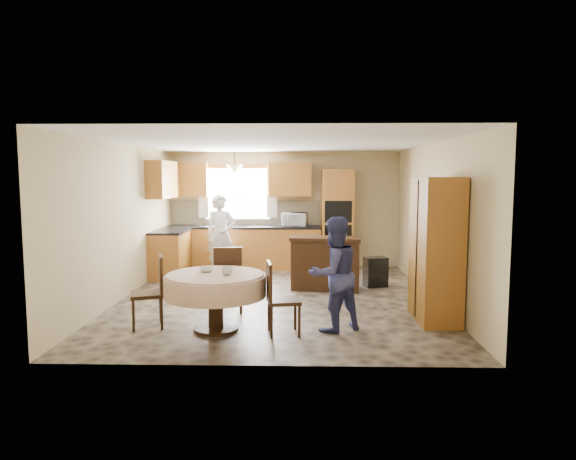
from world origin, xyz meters
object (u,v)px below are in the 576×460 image
(dining_table, at_px, (215,286))
(chair_right, at_px, (278,295))
(chair_left, at_px, (153,288))
(person_dining, at_px, (334,274))
(oven_tower, at_px, (337,220))
(person_sink, at_px, (221,235))
(sideboard, at_px, (326,265))
(cupboard, at_px, (436,249))
(chair_back, at_px, (228,276))

(dining_table, bearing_deg, chair_right, -11.08)
(chair_left, relative_size, chair_right, 1.03)
(chair_right, relative_size, person_dining, 0.63)
(oven_tower, bearing_deg, person_sink, -162.44)
(dining_table, distance_m, chair_left, 0.86)
(chair_left, height_order, person_dining, person_dining)
(oven_tower, bearing_deg, chair_right, -102.94)
(chair_right, height_order, person_dining, person_dining)
(sideboard, relative_size, cupboard, 0.62)
(oven_tower, height_order, person_sink, oven_tower)
(sideboard, bearing_deg, oven_tower, 88.77)
(sideboard, relative_size, chair_back, 1.24)
(cupboard, height_order, chair_left, cupboard)
(person_dining, bearing_deg, oven_tower, -125.28)
(person_sink, height_order, person_dining, person_sink)
(chair_back, relative_size, person_sink, 0.61)
(dining_table, relative_size, person_dining, 0.88)
(cupboard, bearing_deg, oven_tower, 105.34)
(oven_tower, relative_size, person_sink, 1.32)
(sideboard, relative_size, chair_left, 1.29)
(person_dining, bearing_deg, dining_table, -29.63)
(person_sink, distance_m, person_dining, 4.20)
(oven_tower, height_order, person_dining, oven_tower)
(oven_tower, height_order, chair_left, oven_tower)
(dining_table, distance_m, chair_back, 0.85)
(sideboard, xyz_separation_m, cupboard, (1.41, -1.87, 0.55))
(sideboard, distance_m, person_sink, 2.43)
(dining_table, bearing_deg, oven_tower, 67.29)
(person_dining, bearing_deg, chair_back, -59.76)
(chair_left, bearing_deg, person_dining, 69.68)
(chair_right, bearing_deg, oven_tower, -22.05)
(cupboard, height_order, chair_right, cupboard)
(person_dining, bearing_deg, sideboard, -121.00)
(dining_table, relative_size, chair_right, 1.41)
(chair_right, bearing_deg, chair_back, 28.11)
(oven_tower, height_order, cupboard, oven_tower)
(sideboard, height_order, person_sink, person_sink)
(chair_right, bearing_deg, person_dining, -84.30)
(oven_tower, relative_size, person_dining, 1.44)
(sideboard, xyz_separation_m, chair_back, (-1.48, -1.58, 0.11))
(chair_left, distance_m, person_dining, 2.37)
(dining_table, bearing_deg, chair_back, 87.17)
(oven_tower, bearing_deg, cupboard, -74.66)
(oven_tower, xyz_separation_m, sideboard, (-0.34, -2.03, -0.63))
(sideboard, height_order, chair_back, chair_back)
(chair_left, bearing_deg, dining_table, 63.13)
(cupboard, xyz_separation_m, person_sink, (-3.44, 3.15, -0.18))
(cupboard, xyz_separation_m, chair_right, (-2.13, -0.72, -0.47))
(chair_left, xyz_separation_m, chair_right, (1.65, -0.29, -0.01))
(cupboard, bearing_deg, chair_left, -173.63)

